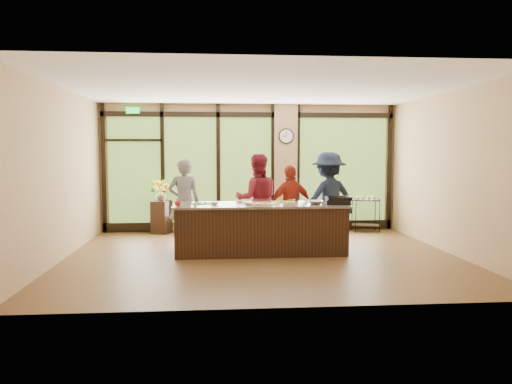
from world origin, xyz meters
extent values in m
plane|color=brown|center=(0.00, 0.00, 0.00)|extent=(7.00, 7.00, 0.00)
plane|color=white|center=(0.00, 0.00, 3.00)|extent=(7.00, 7.00, 0.00)
plane|color=tan|center=(0.00, 3.00, 1.50)|extent=(7.00, 0.00, 7.00)
plane|color=tan|center=(-3.50, 0.00, 1.50)|extent=(0.00, 6.00, 6.00)
plane|color=tan|center=(3.50, 0.00, 1.50)|extent=(0.00, 6.00, 6.00)
cube|color=tan|center=(0.85, 2.94, 1.50)|extent=(0.55, 0.12, 3.00)
cube|color=black|center=(0.00, 2.95, 2.75)|extent=(6.90, 0.08, 0.12)
cube|color=black|center=(0.00, 2.95, 0.12)|extent=(6.90, 0.08, 0.20)
cube|color=#19D83F|center=(-2.70, 2.90, 2.83)|extent=(0.30, 0.04, 0.14)
cube|color=#3D6C25|center=(-2.70, 2.97, 1.45)|extent=(1.20, 0.02, 2.50)
cube|color=#3D6C25|center=(-1.40, 2.97, 1.45)|extent=(1.20, 0.02, 2.50)
cube|color=#3D6C25|center=(-0.10, 2.97, 1.45)|extent=(1.20, 0.02, 2.50)
cube|color=#3D6C25|center=(2.25, 2.97, 1.45)|extent=(2.10, 0.02, 2.50)
cube|color=black|center=(-3.40, 2.95, 1.50)|extent=(0.08, 0.08, 3.00)
cube|color=black|center=(-2.05, 2.95, 1.50)|extent=(0.08, 0.08, 3.00)
cube|color=black|center=(-0.75, 2.95, 1.50)|extent=(0.08, 0.08, 3.00)
cube|color=black|center=(0.55, 2.95, 1.50)|extent=(0.08, 0.08, 3.00)
cube|color=black|center=(1.15, 2.95, 1.50)|extent=(0.08, 0.08, 3.00)
cube|color=black|center=(3.40, 2.95, 1.50)|extent=(0.08, 0.08, 3.00)
cube|color=black|center=(0.00, 0.30, 0.44)|extent=(3.10, 1.00, 0.88)
cube|color=slate|center=(0.00, 0.30, 0.90)|extent=(3.20, 1.10, 0.04)
cylinder|color=black|center=(0.85, 2.87, 2.25)|extent=(0.36, 0.04, 0.36)
cylinder|color=white|center=(0.85, 2.85, 2.25)|extent=(0.31, 0.01, 0.31)
cube|color=black|center=(0.85, 2.85, 2.30)|extent=(0.01, 0.00, 0.11)
cube|color=black|center=(0.80, 2.85, 2.25)|extent=(0.09, 0.00, 0.01)
imported|color=slate|center=(-1.45, 1.14, 0.88)|extent=(0.66, 0.44, 1.75)
imported|color=maroon|center=(0.01, 1.17, 0.92)|extent=(0.93, 0.74, 1.84)
imported|color=maroon|center=(0.68, 1.00, 0.81)|extent=(1.02, 0.66, 1.61)
imported|color=#161F31|center=(1.45, 1.03, 0.94)|extent=(1.38, 1.07, 1.88)
cube|color=black|center=(1.41, 0.10, 0.96)|extent=(0.48, 0.40, 0.08)
imported|color=silver|center=(1.00, 0.12, 0.96)|extent=(0.33, 0.33, 0.07)
cube|color=green|center=(-1.10, 0.40, 0.93)|extent=(0.42, 0.36, 0.01)
cube|color=yellow|center=(0.10, 0.31, 0.93)|extent=(0.52, 0.46, 0.01)
cube|color=yellow|center=(0.49, 0.58, 0.93)|extent=(0.46, 0.37, 0.01)
imported|color=silver|center=(-0.85, 0.22, 0.94)|extent=(0.17, 0.17, 0.05)
imported|color=silver|center=(-0.23, 0.09, 0.94)|extent=(0.19, 0.19, 0.05)
imported|color=silver|center=(0.68, 0.79, 0.94)|extent=(0.17, 0.17, 0.03)
imported|color=red|center=(-1.50, 0.07, 0.96)|extent=(0.13, 0.13, 0.09)
cube|color=black|center=(-2.07, 2.72, 0.38)|extent=(0.49, 0.49, 0.76)
imported|color=olive|center=(-2.07, 2.72, 0.89)|extent=(0.34, 0.34, 0.27)
cube|color=black|center=(2.71, 2.56, 0.16)|extent=(0.70, 0.53, 0.03)
cube|color=black|center=(2.71, 2.56, 0.75)|extent=(0.70, 0.53, 0.03)
cylinder|color=black|center=(2.42, 2.40, 0.40)|extent=(0.02, 0.02, 0.80)
cylinder|color=black|center=(2.99, 2.40, 0.40)|extent=(0.02, 0.02, 0.80)
cylinder|color=black|center=(2.42, 2.72, 0.40)|extent=(0.02, 0.02, 0.80)
cylinder|color=black|center=(2.99, 2.72, 0.40)|extent=(0.02, 0.02, 0.80)
imported|color=silver|center=(2.51, 2.56, 0.81)|extent=(0.11, 0.11, 0.08)
imported|color=silver|center=(2.65, 2.56, 0.81)|extent=(0.11, 0.11, 0.08)
imported|color=silver|center=(2.78, 2.56, 0.81)|extent=(0.11, 0.11, 0.08)
imported|color=silver|center=(2.90, 2.56, 0.81)|extent=(0.11, 0.11, 0.08)
camera|label=1|loc=(-0.86, -8.84, 1.88)|focal=35.00mm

